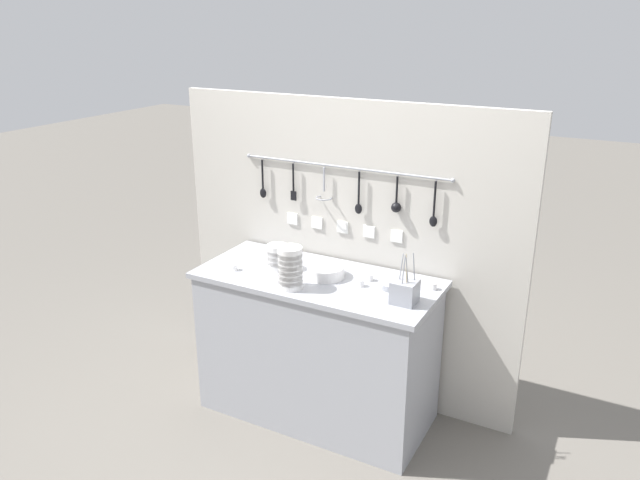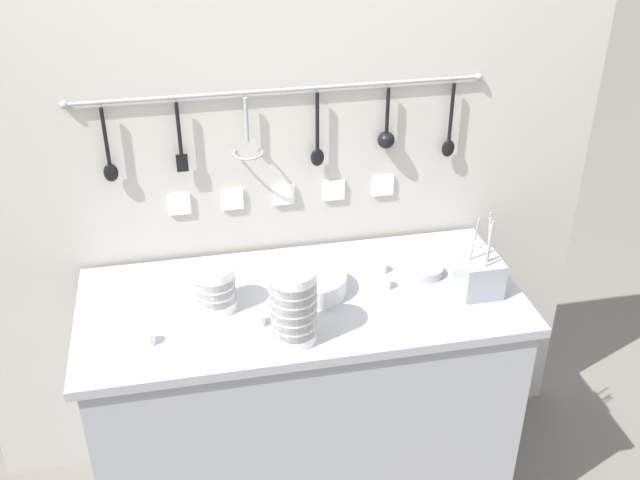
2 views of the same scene
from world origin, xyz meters
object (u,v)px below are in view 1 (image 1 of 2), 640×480
at_px(bowl_stack_back_corner, 290,268).
at_px(cutlery_caddy, 405,291).
at_px(cup_centre, 289,253).
at_px(cup_back_left, 284,276).
at_px(steel_mixing_bowl, 390,286).
at_px(cup_edge_near, 433,286).
at_px(bowl_stack_short_front, 277,257).
at_px(cup_back_right, 370,277).
at_px(plate_stack, 326,271).
at_px(cup_front_left, 361,283).
at_px(cup_front_right, 235,267).

distance_m(bowl_stack_back_corner, cutlery_caddy, 0.61).
bearing_deg(cup_centre, cup_back_left, -64.00).
relative_size(steel_mixing_bowl, cutlery_caddy, 0.39).
bearing_deg(cup_edge_near, bowl_stack_short_front, -170.75).
bearing_deg(cup_back_right, bowl_stack_back_corner, -139.33).
distance_m(bowl_stack_short_front, plate_stack, 0.30).
relative_size(bowl_stack_back_corner, cup_front_left, 6.09).
bearing_deg(bowl_stack_short_front, cup_front_left, -0.23).
distance_m(bowl_stack_short_front, cup_back_left, 0.17).
xyz_separation_m(cup_back_left, cup_front_right, (-0.31, -0.02, 0.00)).
relative_size(cup_front_left, cup_centre, 1.00).
relative_size(bowl_stack_back_corner, cup_back_right, 6.09).
relative_size(cup_back_left, cup_front_right, 1.00).
height_order(bowl_stack_short_front, cup_edge_near, bowl_stack_short_front).
distance_m(bowl_stack_short_front, cup_centre, 0.21).
relative_size(plate_stack, cup_front_right, 5.47).
distance_m(bowl_stack_short_front, cup_front_left, 0.53).
distance_m(steel_mixing_bowl, cup_back_left, 0.58).
distance_m(bowl_stack_short_front, cup_front_right, 0.25).
bearing_deg(bowl_stack_short_front, cup_edge_near, 9.25).
bearing_deg(cup_front_left, steel_mixing_bowl, 18.05).
height_order(cup_edge_near, cup_front_left, same).
height_order(cutlery_caddy, cup_edge_near, cutlery_caddy).
height_order(plate_stack, cup_centre, plate_stack).
height_order(cup_back_left, cup_front_right, same).
bearing_deg(cup_front_right, steel_mixing_bowl, 11.68).
relative_size(cup_front_right, cup_back_right, 1.00).
xyz_separation_m(plate_stack, cup_edge_near, (0.58, 0.12, -0.01)).
height_order(plate_stack, cutlery_caddy, cutlery_caddy).
distance_m(bowl_stack_back_corner, cup_centre, 0.47).
bearing_deg(cup_back_left, cup_back_right, 25.68).
bearing_deg(steel_mixing_bowl, cup_front_right, -168.32).
relative_size(steel_mixing_bowl, cup_centre, 2.74).
xyz_separation_m(bowl_stack_short_front, steel_mixing_bowl, (0.67, 0.05, -0.06)).
relative_size(cup_back_right, cup_centre, 1.00).
height_order(plate_stack, steel_mixing_bowl, plate_stack).
bearing_deg(bowl_stack_back_corner, cup_front_left, 30.66).
height_order(bowl_stack_back_corner, cup_back_right, bowl_stack_back_corner).
height_order(bowl_stack_short_front, cup_back_right, bowl_stack_short_front).
bearing_deg(cup_centre, cup_edge_near, -3.65).
distance_m(bowl_stack_back_corner, cup_front_left, 0.39).
height_order(cup_back_left, cup_back_right, same).
distance_m(plate_stack, cutlery_caddy, 0.51).
distance_m(plate_stack, cup_centre, 0.38).
bearing_deg(cup_edge_near, bowl_stack_back_corner, -153.61).
distance_m(cup_edge_near, cup_back_right, 0.35).
xyz_separation_m(bowl_stack_back_corner, plate_stack, (0.10, 0.22, -0.08)).
xyz_separation_m(steel_mixing_bowl, cup_front_right, (-0.88, -0.18, 0.00)).
bearing_deg(cup_edge_near, steel_mixing_bowl, -154.85).
distance_m(cup_back_right, cup_front_left, 0.10).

